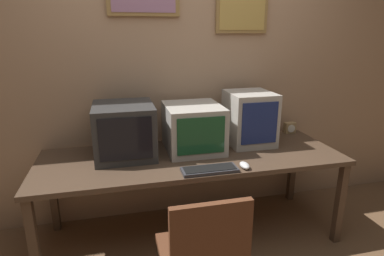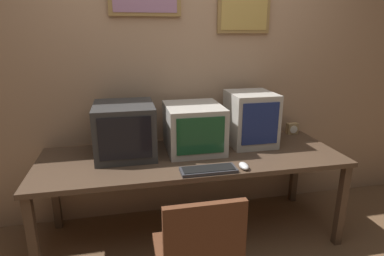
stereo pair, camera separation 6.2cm
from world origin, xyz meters
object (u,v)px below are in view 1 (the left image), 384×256
Objects in this scene: keyboard_main at (210,170)px; monitor_right at (249,118)px; desk_clock at (290,128)px; monitor_center at (193,128)px; monitor_left at (124,130)px; mouse_near_keyboard at (245,165)px.

monitor_right is at bearing 44.84° from keyboard_main.
monitor_center is at bearing -168.06° from desk_clock.
monitor_right is (1.02, 0.04, 0.02)m from monitor_left.
monitor_right is 3.91× the size of mouse_near_keyboard.
monitor_right reaches higher than desk_clock.
monitor_right is 0.54m from desk_clock.
desk_clock is (1.50, 0.21, -0.15)m from monitor_left.
monitor_left is 0.53m from monitor_center.
mouse_near_keyboard reaches higher than keyboard_main.
keyboard_main is (0.54, -0.44, -0.18)m from monitor_left.
keyboard_main is at bearing -89.25° from monitor_center.
desk_clock is (0.97, 0.65, 0.04)m from keyboard_main.
monitor_center is at bearing 90.75° from keyboard_main.
monitor_right is (0.49, 0.04, 0.04)m from monitor_center.
monitor_left reaches higher than keyboard_main.
keyboard_main is (-0.48, -0.48, -0.20)m from monitor_right.
monitor_left is 1.26× the size of keyboard_main.
monitor_right reaches higher than keyboard_main.
desk_clock is (0.72, 0.65, 0.03)m from mouse_near_keyboard.
monitor_center is at bearing 119.82° from mouse_near_keyboard.
monitor_left is 1.53m from desk_clock.
monitor_right reaches higher than monitor_center.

